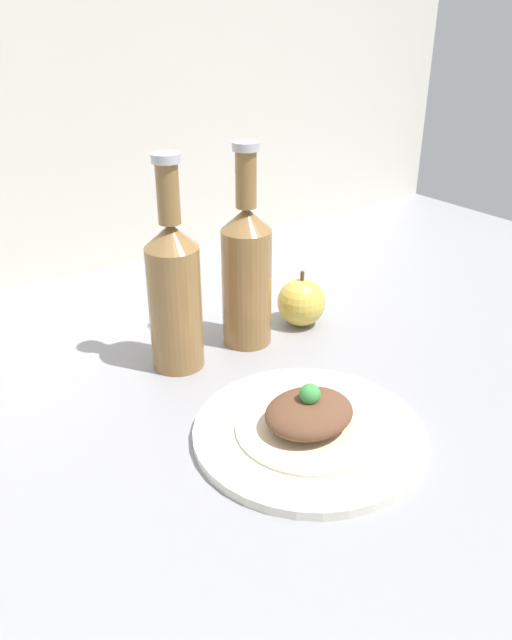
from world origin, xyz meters
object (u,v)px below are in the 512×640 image
at_px(cider_bottle_right, 247,271).
at_px(plate, 308,432).
at_px(apple, 301,302).
at_px(plated_food, 309,416).
at_px(cider_bottle_left, 174,291).

bearing_deg(cider_bottle_right, plate, -108.15).
distance_m(cider_bottle_right, apple, 0.14).
bearing_deg(plated_food, apple, 52.30).
relative_size(plate, plated_food, 1.58).
xyz_separation_m(cider_bottle_right, apple, (0.11, -0.01, -0.08)).
bearing_deg(cider_bottle_right, cider_bottle_left, 180.00).
bearing_deg(plated_food, plate, 0.00).
xyz_separation_m(cider_bottle_left, cider_bottle_right, (0.13, 0.00, 0.00)).
xyz_separation_m(plated_food, apple, (0.19, 0.25, 0.01)).
bearing_deg(apple, plate, -127.70).
bearing_deg(cider_bottle_left, plated_food, -80.12).
distance_m(plate, cider_bottle_right, 0.29).
bearing_deg(apple, cider_bottle_right, 177.17).
bearing_deg(cider_bottle_left, apple, -1.30).
height_order(plate, apple, apple).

